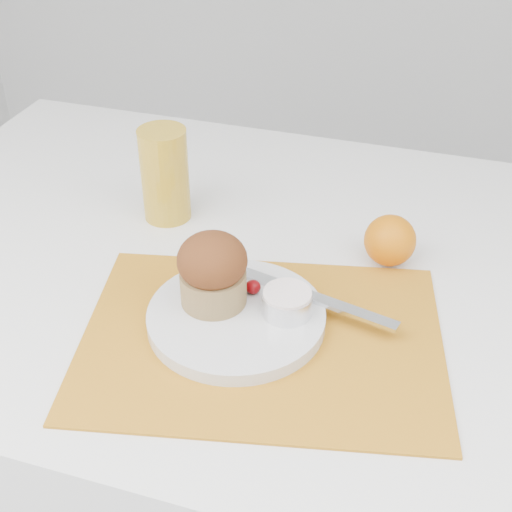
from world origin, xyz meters
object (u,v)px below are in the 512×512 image
(table, at_px, (264,441))
(orange, at_px, (390,240))
(juice_glass, at_px, (165,175))
(muffin, at_px, (213,270))
(plate, at_px, (236,317))

(table, xyz_separation_m, orange, (0.16, 0.05, 0.41))
(juice_glass, bearing_deg, orange, -3.26)
(juice_glass, xyz_separation_m, muffin, (0.15, -0.20, -0.00))
(table, xyz_separation_m, plate, (0.01, -0.14, 0.39))
(plate, xyz_separation_m, orange, (0.16, 0.19, 0.02))
(plate, relative_size, juice_glass, 1.54)
(plate, height_order, muffin, muffin)
(orange, bearing_deg, juice_glass, 176.74)
(plate, bearing_deg, juice_glass, 130.86)
(muffin, bearing_deg, juice_glass, 126.88)
(juice_glass, relative_size, muffin, 1.46)
(table, relative_size, plate, 5.52)
(table, distance_m, orange, 0.44)
(plate, height_order, juice_glass, juice_glass)
(table, xyz_separation_m, muffin, (-0.03, -0.13, 0.44))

